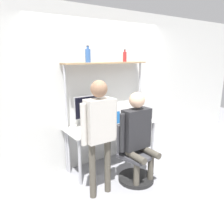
{
  "coord_description": "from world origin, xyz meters",
  "views": [
    {
      "loc": [
        -2.04,
        -2.64,
        1.93
      ],
      "look_at": [
        -0.3,
        -0.11,
        1.13
      ],
      "focal_mm": 35.0,
      "sensor_mm": 36.0,
      "label": 1
    }
  ],
  "objects_px": {
    "cell_phone": "(127,123)",
    "person_standing": "(100,125)",
    "laptop": "(116,122)",
    "person_seated": "(138,131)",
    "bottle_red": "(125,57)",
    "bottle_blue": "(88,55)",
    "monitor": "(88,109)",
    "office_chair": "(134,163)"
  },
  "relations": [
    {
      "from": "cell_phone",
      "to": "person_standing",
      "type": "bearing_deg",
      "value": -150.57
    },
    {
      "from": "laptop",
      "to": "person_seated",
      "type": "bearing_deg",
      "value": -88.12
    },
    {
      "from": "bottle_red",
      "to": "bottle_blue",
      "type": "distance_m",
      "value": 0.73
    },
    {
      "from": "person_standing",
      "to": "bottle_blue",
      "type": "bearing_deg",
      "value": 70.37
    },
    {
      "from": "monitor",
      "to": "person_seated",
      "type": "relative_size",
      "value": 0.36
    },
    {
      "from": "office_chair",
      "to": "bottle_red",
      "type": "xyz_separation_m",
      "value": [
        0.37,
        0.76,
        1.63
      ]
    },
    {
      "from": "office_chair",
      "to": "bottle_blue",
      "type": "bearing_deg",
      "value": 115.49
    },
    {
      "from": "office_chair",
      "to": "person_seated",
      "type": "distance_m",
      "value": 0.56
    },
    {
      "from": "bottle_blue",
      "to": "monitor",
      "type": "bearing_deg",
      "value": -147.29
    },
    {
      "from": "office_chair",
      "to": "person_standing",
      "type": "height_order",
      "value": "person_standing"
    },
    {
      "from": "office_chair",
      "to": "bottle_blue",
      "type": "xyz_separation_m",
      "value": [
        -0.36,
        0.76,
        1.65
      ]
    },
    {
      "from": "laptop",
      "to": "person_standing",
      "type": "relative_size",
      "value": 0.18
    },
    {
      "from": "person_standing",
      "to": "laptop",
      "type": "bearing_deg",
      "value": 39.33
    },
    {
      "from": "bottle_red",
      "to": "cell_phone",
      "type": "bearing_deg",
      "value": -117.77
    },
    {
      "from": "bottle_red",
      "to": "person_standing",
      "type": "bearing_deg",
      "value": -142.16
    },
    {
      "from": "laptop",
      "to": "bottle_red",
      "type": "distance_m",
      "value": 1.16
    },
    {
      "from": "laptop",
      "to": "person_standing",
      "type": "xyz_separation_m",
      "value": [
        -0.64,
        -0.52,
        0.19
      ]
    },
    {
      "from": "person_seated",
      "to": "person_standing",
      "type": "bearing_deg",
      "value": 178.52
    },
    {
      "from": "cell_phone",
      "to": "bottle_red",
      "type": "xyz_separation_m",
      "value": [
        0.16,
        0.31,
        1.12
      ]
    },
    {
      "from": "monitor",
      "to": "office_chair",
      "type": "height_order",
      "value": "monitor"
    },
    {
      "from": "cell_phone",
      "to": "person_standing",
      "type": "distance_m",
      "value": 1.01
    },
    {
      "from": "monitor",
      "to": "bottle_blue",
      "type": "bearing_deg",
      "value": 32.71
    },
    {
      "from": "monitor",
      "to": "person_standing",
      "type": "relative_size",
      "value": 0.31
    },
    {
      "from": "monitor",
      "to": "office_chair",
      "type": "xyz_separation_m",
      "value": [
        0.4,
        -0.74,
        -0.78
      ]
    },
    {
      "from": "office_chair",
      "to": "person_seated",
      "type": "bearing_deg",
      "value": -78.46
    },
    {
      "from": "cell_phone",
      "to": "person_standing",
      "type": "relative_size",
      "value": 0.09
    },
    {
      "from": "person_seated",
      "to": "bottle_red",
      "type": "distance_m",
      "value": 1.39
    },
    {
      "from": "monitor",
      "to": "person_seated",
      "type": "height_order",
      "value": "person_seated"
    },
    {
      "from": "cell_phone",
      "to": "person_seated",
      "type": "bearing_deg",
      "value": -111.8
    },
    {
      "from": "cell_phone",
      "to": "bottle_blue",
      "type": "bearing_deg",
      "value": 151.75
    },
    {
      "from": "laptop",
      "to": "bottle_blue",
      "type": "distance_m",
      "value": 1.17
    },
    {
      "from": "monitor",
      "to": "laptop",
      "type": "relative_size",
      "value": 1.77
    },
    {
      "from": "person_standing",
      "to": "bottle_red",
      "type": "relative_size",
      "value": 7.78
    },
    {
      "from": "person_seated",
      "to": "bottle_blue",
      "type": "bearing_deg",
      "value": 114.83
    },
    {
      "from": "monitor",
      "to": "bottle_blue",
      "type": "distance_m",
      "value": 0.87
    },
    {
      "from": "laptop",
      "to": "office_chair",
      "type": "xyz_separation_m",
      "value": [
        0.01,
        -0.5,
        -0.56
      ]
    },
    {
      "from": "cell_phone",
      "to": "laptop",
      "type": "bearing_deg",
      "value": 169.51
    },
    {
      "from": "office_chair",
      "to": "monitor",
      "type": "bearing_deg",
      "value": 118.58
    },
    {
      "from": "cell_phone",
      "to": "person_seated",
      "type": "relative_size",
      "value": 0.11
    },
    {
      "from": "office_chair",
      "to": "person_standing",
      "type": "xyz_separation_m",
      "value": [
        -0.64,
        -0.02,
        0.76
      ]
    },
    {
      "from": "cell_phone",
      "to": "bottle_blue",
      "type": "xyz_separation_m",
      "value": [
        -0.57,
        0.31,
        1.14
      ]
    },
    {
      "from": "person_seated",
      "to": "cell_phone",
      "type": "bearing_deg",
      "value": 68.2
    }
  ]
}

